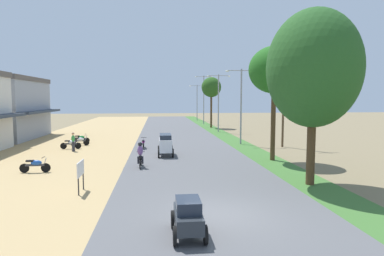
{
  "coord_description": "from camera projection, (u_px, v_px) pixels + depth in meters",
  "views": [
    {
      "loc": [
        -2.32,
        -12.01,
        4.52
      ],
      "look_at": [
        0.87,
        18.15,
        1.8
      ],
      "focal_mm": 30.76,
      "sensor_mm": 36.0,
      "label": 1
    }
  ],
  "objects": [
    {
      "name": "streetlamp_near",
      "position": [
        241.0,
        101.0,
        31.94
      ],
      "size": [
        3.16,
        0.2,
        7.31
      ],
      "color": "gray",
      "rests_on": "median_strip"
    },
    {
      "name": "street_signboard",
      "position": [
        81.0,
        171.0,
        15.57
      ],
      "size": [
        0.06,
        1.3,
        1.5
      ],
      "color": "#262628",
      "rests_on": "dirt_shoulder"
    },
    {
      "name": "parked_motorbike_second",
      "position": [
        71.0,
        143.0,
        29.13
      ],
      "size": [
        1.8,
        0.54,
        0.94
      ],
      "color": "black",
      "rests_on": "dirt_shoulder"
    },
    {
      "name": "utility_pole_near",
      "position": [
        284.0,
        93.0,
        30.36
      ],
      "size": [
        1.8,
        0.2,
        9.7
      ],
      "color": "brown",
      "rests_on": "ground"
    },
    {
      "name": "median_tree_third",
      "position": [
        211.0,
        88.0,
        50.18
      ],
      "size": [
        2.99,
        2.99,
        7.72
      ],
      "color": "#4C351E",
      "rests_on": "median_strip"
    },
    {
      "name": "median_strip",
      "position": [
        360.0,
        211.0,
        13.14
      ],
      "size": [
        2.4,
        140.0,
        0.06
      ],
      "primitive_type": "cube",
      "color": "#3D6B2D",
      "rests_on": "ground"
    },
    {
      "name": "car_hatchback_charcoal",
      "position": [
        188.0,
        216.0,
        10.61
      ],
      "size": [
        1.04,
        2.0,
        1.23
      ],
      "color": "#282D33",
      "rests_on": "road_strip"
    },
    {
      "name": "parked_motorbike_third",
      "position": [
        80.0,
        140.0,
        31.27
      ],
      "size": [
        1.8,
        0.54,
        0.94
      ],
      "color": "black",
      "rests_on": "dirt_shoulder"
    },
    {
      "name": "parked_motorbike_nearest",
      "position": [
        35.0,
        165.0,
        19.81
      ],
      "size": [
        1.8,
        0.54,
        0.94
      ],
      "color": "black",
      "rests_on": "dirt_shoulder"
    },
    {
      "name": "pedestrian_on_shoulder",
      "position": [
        73.0,
        141.0,
        27.75
      ],
      "size": [
        0.37,
        0.43,
        1.62
      ],
      "color": "#33333D",
      "rests_on": "dirt_shoulder"
    },
    {
      "name": "median_tree_nearest",
      "position": [
        314.0,
        69.0,
        16.6
      ],
      "size": [
        4.72,
        4.72,
        8.97
      ],
      "color": "#4C351E",
      "rests_on": "median_strip"
    },
    {
      "name": "ground_plane",
      "position": [
        219.0,
        217.0,
        12.55
      ],
      "size": [
        180.0,
        180.0,
        0.0
      ],
      "primitive_type": "plane",
      "color": "#7A6B4C"
    },
    {
      "name": "streetlamp_mid",
      "position": [
        218.0,
        99.0,
        43.76
      ],
      "size": [
        3.16,
        0.2,
        7.64
      ],
      "color": "gray",
      "rests_on": "median_strip"
    },
    {
      "name": "streetlamp_far",
      "position": [
        204.0,
        96.0,
        57.54
      ],
      "size": [
        3.16,
        0.2,
        8.46
      ],
      "color": "gray",
      "rests_on": "median_strip"
    },
    {
      "name": "streetlamp_farthest",
      "position": [
        197.0,
        100.0,
        67.21
      ],
      "size": [
        3.16,
        0.2,
        7.24
      ],
      "color": "gray",
      "rests_on": "median_strip"
    },
    {
      "name": "median_tree_second",
      "position": [
        274.0,
        70.0,
        23.32
      ],
      "size": [
        3.63,
        3.63,
        8.18
      ],
      "color": "#4C351E",
      "rests_on": "median_strip"
    },
    {
      "name": "parked_motorbike_fourth",
      "position": [
        81.0,
        138.0,
        32.87
      ],
      "size": [
        1.8,
        0.54,
        0.94
      ],
      "color": "black",
      "rests_on": "dirt_shoulder"
    },
    {
      "name": "road_strip",
      "position": [
        219.0,
        216.0,
        12.54
      ],
      "size": [
        9.0,
        140.0,
        0.08
      ],
      "primitive_type": "cube",
      "color": "#565659",
      "rests_on": "ground"
    },
    {
      "name": "car_van_white",
      "position": [
        165.0,
        144.0,
        25.55
      ],
      "size": [
        1.19,
        2.41,
        1.67
      ],
      "color": "silver",
      "rests_on": "road_strip"
    },
    {
      "name": "motorbike_ahead_second",
      "position": [
        143.0,
        143.0,
        29.42
      ],
      "size": [
        0.54,
        1.8,
        0.94
      ],
      "color": "black",
      "rests_on": "road_strip"
    },
    {
      "name": "motorbike_foreground_rider",
      "position": [
        140.0,
        155.0,
        21.23
      ],
      "size": [
        0.54,
        1.8,
        1.66
      ],
      "color": "black",
      "rests_on": "road_strip"
    }
  ]
}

